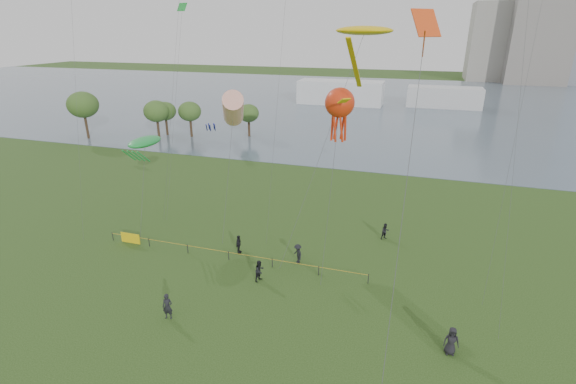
% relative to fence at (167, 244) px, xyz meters
% --- Properties ---
extents(lake, '(400.00, 120.00, 0.08)m').
position_rel_fence_xyz_m(lake, '(12.29, 87.50, -0.53)').
color(lake, slate).
rests_on(lake, ground_plane).
extents(building_mid, '(20.00, 20.00, 38.00)m').
position_rel_fence_xyz_m(building_mid, '(58.29, 149.50, 18.45)').
color(building_mid, slate).
rests_on(building_mid, ground_plane).
extents(building_low, '(16.00, 18.00, 28.00)m').
position_rel_fence_xyz_m(building_low, '(44.29, 155.50, 13.45)').
color(building_low, gray).
rests_on(building_low, ground_plane).
extents(pavilion_left, '(22.00, 8.00, 6.00)m').
position_rel_fence_xyz_m(pavilion_left, '(0.29, 82.50, 2.45)').
color(pavilion_left, silver).
rests_on(pavilion_left, ground_plane).
extents(pavilion_right, '(18.00, 7.00, 5.00)m').
position_rel_fence_xyz_m(pavilion_right, '(26.29, 85.50, 1.95)').
color(pavilion_right, silver).
rests_on(pavilion_right, ground_plane).
extents(trees, '(32.04, 14.79, 8.42)m').
position_rel_fence_xyz_m(trees, '(-25.84, 35.66, 4.65)').
color(trees, '#332417').
rests_on(trees, ground_plane).
extents(fence, '(24.07, 0.07, 1.05)m').
position_rel_fence_xyz_m(fence, '(0.00, 0.00, 0.00)').
color(fence, black).
rests_on(fence, ground_plane).
extents(spectator_a, '(0.94, 1.05, 1.78)m').
position_rel_fence_xyz_m(spectator_a, '(9.83, -2.15, 0.33)').
color(spectator_a, black).
rests_on(spectator_a, ground_plane).
extents(spectator_b, '(1.23, 1.27, 1.74)m').
position_rel_fence_xyz_m(spectator_b, '(11.95, 1.35, 0.32)').
color(spectator_b, black).
rests_on(spectator_b, ground_plane).
extents(spectator_c, '(0.47, 1.02, 1.71)m').
position_rel_fence_xyz_m(spectator_c, '(6.47, 1.40, 0.30)').
color(spectator_c, black).
rests_on(spectator_c, ground_plane).
extents(spectator_d, '(0.98, 0.70, 1.88)m').
position_rel_fence_xyz_m(spectator_d, '(23.89, -6.15, 0.38)').
color(spectator_d, black).
rests_on(spectator_d, ground_plane).
extents(spectator_f, '(0.78, 0.60, 1.91)m').
position_rel_fence_xyz_m(spectator_f, '(5.46, -8.39, 0.40)').
color(spectator_f, black).
rests_on(spectator_f, ground_plane).
extents(spectator_g, '(0.99, 0.96, 1.61)m').
position_rel_fence_xyz_m(spectator_g, '(18.69, 7.98, 0.25)').
color(spectator_g, black).
rests_on(spectator_g, ground_plane).
extents(kite_stingray, '(7.07, 9.96, 18.96)m').
position_rel_fence_xyz_m(kite_stingray, '(15.45, 8.26, 17.93)').
color(kite_stingray, '#3F3F42').
extents(kite_windsock, '(4.32, 7.13, 13.74)m').
position_rel_fence_xyz_m(kite_windsock, '(3.94, 7.04, 11.21)').
color(kite_windsock, '#3F3F42').
extents(kite_creature, '(2.95, 7.09, 8.72)m').
position_rel_fence_xyz_m(kite_creature, '(-5.10, 5.51, 7.71)').
color(kite_creature, '#3F3F42').
extents(kite_octopus, '(2.23, 5.00, 14.69)m').
position_rel_fence_xyz_m(kite_octopus, '(14.77, 2.52, 12.94)').
color(kite_octopus, '#3F3F42').
extents(kite_delta, '(1.67, 14.35, 19.69)m').
position_rel_fence_xyz_m(kite_delta, '(20.32, -5.20, 17.48)').
color(kite_delta, '#3F3F42').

